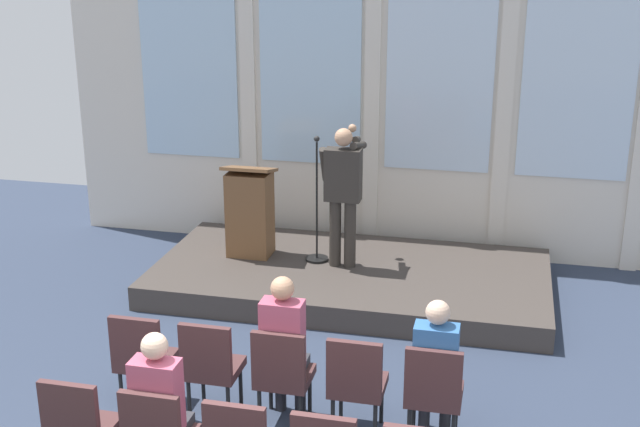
{
  "coord_description": "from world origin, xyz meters",
  "views": [
    {
      "loc": [
        1.73,
        -4.36,
        4.03
      ],
      "look_at": [
        -0.03,
        3.24,
        1.44
      ],
      "focal_mm": 46.64,
      "sensor_mm": 36.0,
      "label": 1
    }
  ],
  "objects_px": {
    "chair_r0_c2": "(282,371)",
    "chair_r0_c1": "(211,363)",
    "audience_r0_c4": "(436,363)",
    "lectern": "(250,212)",
    "chair_r0_c0": "(142,355)",
    "audience_r1_c1": "(160,404)",
    "mic_stand": "(317,234)",
    "audience_r0_c2": "(284,343)",
    "chair_r0_c3": "(356,380)",
    "speaker": "(343,187)",
    "chair_r0_c4": "(434,389)",
    "chair_r1_c0": "(79,424)"
  },
  "relations": [
    {
      "from": "audience_r1_c1",
      "to": "mic_stand",
      "type": "bearing_deg",
      "value": 87.38
    },
    {
      "from": "chair_r1_c0",
      "to": "audience_r1_c1",
      "type": "bearing_deg",
      "value": 7.12
    },
    {
      "from": "chair_r0_c3",
      "to": "chair_r0_c4",
      "type": "height_order",
      "value": "same"
    },
    {
      "from": "chair_r0_c2",
      "to": "chair_r0_c1",
      "type": "bearing_deg",
      "value": 180.0
    },
    {
      "from": "chair_r0_c3",
      "to": "audience_r1_c1",
      "type": "xyz_separation_m",
      "value": [
        -1.28,
        -1.05,
        0.21
      ]
    },
    {
      "from": "chair_r0_c1",
      "to": "audience_r0_c2",
      "type": "height_order",
      "value": "audience_r0_c2"
    },
    {
      "from": "chair_r0_c1",
      "to": "chair_r1_c0",
      "type": "xyz_separation_m",
      "value": [
        -0.64,
        -1.13,
        0.0
      ]
    },
    {
      "from": "lectern",
      "to": "audience_r0_c4",
      "type": "bearing_deg",
      "value": -50.35
    },
    {
      "from": "chair_r0_c3",
      "to": "audience_r0_c4",
      "type": "relative_size",
      "value": 0.72
    },
    {
      "from": "audience_r0_c4",
      "to": "mic_stand",
      "type": "bearing_deg",
      "value": 119.22
    },
    {
      "from": "chair_r0_c2",
      "to": "chair_r0_c3",
      "type": "bearing_deg",
      "value": 0.0
    },
    {
      "from": "audience_r0_c2",
      "to": "chair_r0_c2",
      "type": "bearing_deg",
      "value": -90.0
    },
    {
      "from": "chair_r0_c4",
      "to": "audience_r0_c4",
      "type": "height_order",
      "value": "audience_r0_c4"
    },
    {
      "from": "speaker",
      "to": "chair_r0_c0",
      "type": "relative_size",
      "value": 1.79
    },
    {
      "from": "audience_r0_c2",
      "to": "chair_r0_c3",
      "type": "xyz_separation_m",
      "value": [
        0.64,
        -0.08,
        -0.23
      ]
    },
    {
      "from": "lectern",
      "to": "chair_r1_c0",
      "type": "height_order",
      "value": "lectern"
    },
    {
      "from": "chair_r0_c1",
      "to": "audience_r1_c1",
      "type": "relative_size",
      "value": 0.7
    },
    {
      "from": "speaker",
      "to": "chair_r0_c1",
      "type": "distance_m",
      "value": 3.22
    },
    {
      "from": "chair_r0_c1",
      "to": "audience_r0_c2",
      "type": "xyz_separation_m",
      "value": [
        0.64,
        0.08,
        0.23
      ]
    },
    {
      "from": "speaker",
      "to": "chair_r0_c0",
      "type": "bearing_deg",
      "value": -110.8
    },
    {
      "from": "speaker",
      "to": "mic_stand",
      "type": "bearing_deg",
      "value": 164.92
    },
    {
      "from": "audience_r1_c1",
      "to": "speaker",
      "type": "bearing_deg",
      "value": 82.68
    },
    {
      "from": "audience_r0_c2",
      "to": "audience_r0_c4",
      "type": "relative_size",
      "value": 1.06
    },
    {
      "from": "chair_r0_c1",
      "to": "audience_r0_c4",
      "type": "height_order",
      "value": "audience_r0_c4"
    },
    {
      "from": "chair_r0_c0",
      "to": "chair_r1_c0",
      "type": "relative_size",
      "value": 1.0
    },
    {
      "from": "lectern",
      "to": "chair_r0_c1",
      "type": "bearing_deg",
      "value": -78.42
    },
    {
      "from": "audience_r1_c1",
      "to": "chair_r0_c2",
      "type": "bearing_deg",
      "value": 58.45
    },
    {
      "from": "lectern",
      "to": "audience_r1_c1",
      "type": "relative_size",
      "value": 0.86
    },
    {
      "from": "lectern",
      "to": "chair_r0_c3",
      "type": "height_order",
      "value": "lectern"
    },
    {
      "from": "speaker",
      "to": "lectern",
      "type": "height_order",
      "value": "speaker"
    },
    {
      "from": "chair_r0_c0",
      "to": "chair_r0_c2",
      "type": "bearing_deg",
      "value": 0.0
    },
    {
      "from": "audience_r0_c2",
      "to": "chair_r0_c3",
      "type": "height_order",
      "value": "audience_r0_c2"
    },
    {
      "from": "lectern",
      "to": "audience_r1_c1",
      "type": "bearing_deg",
      "value": -81.23
    },
    {
      "from": "audience_r0_c2",
      "to": "audience_r0_c4",
      "type": "height_order",
      "value": "audience_r0_c2"
    },
    {
      "from": "chair_r1_c0",
      "to": "audience_r1_c1",
      "type": "relative_size",
      "value": 0.7
    },
    {
      "from": "chair_r1_c0",
      "to": "audience_r1_c1",
      "type": "height_order",
      "value": "audience_r1_c1"
    },
    {
      "from": "lectern",
      "to": "chair_r0_c0",
      "type": "bearing_deg",
      "value": -89.77
    },
    {
      "from": "audience_r0_c4",
      "to": "chair_r0_c1",
      "type": "bearing_deg",
      "value": -177.54
    },
    {
      "from": "chair_r0_c2",
      "to": "chair_r1_c0",
      "type": "bearing_deg",
      "value": -138.75
    },
    {
      "from": "audience_r0_c2",
      "to": "chair_r0_c0",
      "type": "bearing_deg",
      "value": -176.51
    },
    {
      "from": "chair_r1_c0",
      "to": "chair_r0_c4",
      "type": "bearing_deg",
      "value": 23.67
    },
    {
      "from": "chair_r0_c2",
      "to": "audience_r0_c2",
      "type": "bearing_deg",
      "value": 90.0
    },
    {
      "from": "chair_r0_c2",
      "to": "chair_r0_c4",
      "type": "relative_size",
      "value": 1.0
    },
    {
      "from": "mic_stand",
      "to": "chair_r0_c1",
      "type": "height_order",
      "value": "mic_stand"
    },
    {
      "from": "chair_r0_c1",
      "to": "audience_r0_c4",
      "type": "relative_size",
      "value": 0.72
    },
    {
      "from": "lectern",
      "to": "chair_r0_c2",
      "type": "height_order",
      "value": "lectern"
    },
    {
      "from": "audience_r0_c2",
      "to": "chair_r0_c3",
      "type": "distance_m",
      "value": 0.69
    },
    {
      "from": "mic_stand",
      "to": "chair_r0_c2",
      "type": "relative_size",
      "value": 1.65
    },
    {
      "from": "audience_r0_c4",
      "to": "chair_r0_c2",
      "type": "bearing_deg",
      "value": -176.32
    },
    {
      "from": "mic_stand",
      "to": "chair_r0_c1",
      "type": "xyz_separation_m",
      "value": [
        -0.19,
        -3.18,
        -0.09
      ]
    }
  ]
}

